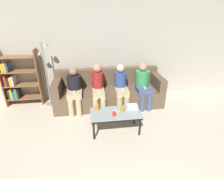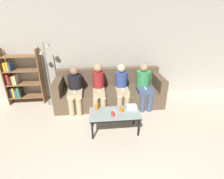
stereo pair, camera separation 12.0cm
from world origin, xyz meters
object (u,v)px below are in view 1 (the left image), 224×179
Objects in this scene: standing_lamp at (46,68)px; couch at (109,92)px; bookshelf at (17,80)px; tissue_box at (132,107)px; game_remote at (116,112)px; cup_near_right at (97,108)px; seated_person_mid_left at (98,87)px; cup_near_left at (114,114)px; seated_person_left_end at (75,88)px; seated_person_mid_right at (121,85)px; cup_far_center at (122,109)px; seated_person_right_end at (143,84)px; coffee_table at (116,114)px.

couch is at bearing -5.59° from standing_lamp.
bookshelf is 0.87m from standing_lamp.
tissue_box is 0.37m from game_remote.
cup_near_right is 0.68× the size of game_remote.
seated_person_mid_left is at bearing -14.51° from bookshelf.
tissue_box reaches higher than cup_near_left.
seated_person_mid_left is (-0.63, 0.88, 0.11)m from tissue_box.
seated_person_mid_right is (1.15, -0.00, 0.01)m from seated_person_left_end.
seated_person_right_end is at bearing 53.61° from cup_far_center.
coffee_table is at bearing -164.89° from tissue_box.
seated_person_left_end reaches higher than coffee_table.
cup_far_center is 0.98m from seated_person_mid_right.
couch is 1.67× the size of standing_lamp.
cup_far_center is 0.15m from game_remote.
cup_far_center is 0.66× the size of game_remote.
cup_near_right is at bearing -45.83° from standing_lamp.
standing_lamp reaches higher than cup_near_left.
game_remote is (-0.01, -1.21, 0.12)m from couch.
seated_person_left_end is at bearing -28.53° from standing_lamp.
coffee_table is 11.03× the size of cup_near_left.
coffee_table is 1.32m from seated_person_left_end.
seated_person_mid_right is at bearing -0.24° from seated_person_left_end.
cup_far_center is 0.09× the size of seated_person_mid_right.
coffee_table is at bearing -23.79° from cup_near_right.
seated_person_mid_right is at bearing -11.58° from standing_lamp.
bookshelf reaches higher than seated_person_left_end.
game_remote is 2.77m from bookshelf.
seated_person_right_end reaches higher than cup_far_center.
seated_person_right_end reaches higher than couch.
seated_person_mid_left is at bearing 105.87° from game_remote.
standing_lamp reaches higher than coffee_table.
tissue_box is at bearing -86.08° from seated_person_mid_right.
cup_near_left is 0.42× the size of tissue_box.
cup_near_left is 1.16m from seated_person_mid_right.
cup_far_center is (0.50, -0.13, -0.00)m from cup_near_right.
bookshelf is at bearing 160.80° from seated_person_left_end.
coffee_table is 0.92× the size of seated_person_right_end.
seated_person_left_end reaches higher than couch.
couch reaches higher than game_remote.
seated_person_mid_right is at bearing 73.42° from game_remote.
seated_person_mid_right is at bearing -37.93° from couch.
couch is 12.51× the size of tissue_box.
standing_lamp is (-1.54, 0.15, 0.69)m from couch.
seated_person_mid_left is 1.03× the size of seated_person_right_end.
couch is 29.99× the size of cup_near_left.
coffee_table is at bearing -74.13° from seated_person_mid_left.
seated_person_mid_right reaches higher than seated_person_right_end.
bookshelf is (-2.32, 1.51, 0.28)m from coffee_table.
cup_near_right is 0.72m from tissue_box.
bookshelf reaches higher than seated_person_mid_left.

